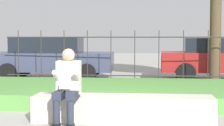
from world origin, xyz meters
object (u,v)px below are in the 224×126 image
(person_seated_reader, at_px, (67,84))
(car_parked_left, at_px, (51,57))
(stone_bench, at_px, (123,110))
(car_parked_right, at_px, (222,58))

(person_seated_reader, relative_size, car_parked_left, 0.29)
(stone_bench, bearing_deg, person_seated_reader, -159.55)
(stone_bench, xyz_separation_m, person_seated_reader, (-0.88, -0.33, 0.48))
(stone_bench, bearing_deg, car_parked_right, 66.23)
(person_seated_reader, distance_m, car_parked_right, 7.90)
(stone_bench, relative_size, person_seated_reader, 2.44)
(stone_bench, bearing_deg, car_parked_left, 114.41)
(stone_bench, distance_m, car_parked_right, 7.24)
(car_parked_right, bearing_deg, person_seated_reader, -116.22)
(person_seated_reader, height_order, car_parked_right, car_parked_right)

